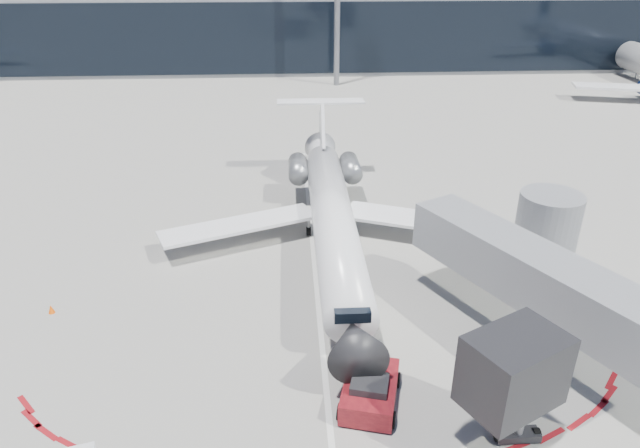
{
  "coord_description": "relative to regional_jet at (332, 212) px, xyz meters",
  "views": [
    {
      "loc": [
        -1.28,
        -24.54,
        16.25
      ],
      "look_at": [
        0.34,
        3.48,
        2.37
      ],
      "focal_mm": 32.0,
      "sensor_mm": 36.0,
      "label": 1
    }
  ],
  "objects": [
    {
      "name": "pushback_tug",
      "position": [
        0.49,
        -13.21,
        -1.52
      ],
      "size": [
        2.84,
        5.21,
        1.33
      ],
      "rotation": [
        0.0,
        0.0,
        -0.26
      ],
      "color": "#500B12",
      "rests_on": "ground"
    },
    {
      "name": "regional_jet",
      "position": [
        0.0,
        0.0,
        0.0
      ],
      "size": [
        20.45,
        25.21,
        6.31
      ],
      "color": "white",
      "rests_on": "ground"
    },
    {
      "name": "apron_centerline",
      "position": [
        -1.16,
        -3.55,
        -2.1
      ],
      "size": [
        0.25,
        40.0,
        0.01
      ],
      "primitive_type": "cube",
      "color": "silver",
      "rests_on": "ground"
    },
    {
      "name": "terminal_building",
      "position": [
        -1.16,
        59.42,
        6.41
      ],
      "size": [
        150.0,
        24.15,
        24.0
      ],
      "color": "#929497",
      "rests_on": "ground"
    },
    {
      "name": "ground",
      "position": [
        -1.16,
        -5.55,
        -2.11
      ],
      "size": [
        260.0,
        260.0,
        0.0
      ],
      "primitive_type": "plane",
      "color": "slate",
      "rests_on": "ground"
    },
    {
      "name": "safety_cone_left",
      "position": [
        -14.2,
        -6.32,
        -1.89
      ],
      "size": [
        0.31,
        0.31,
        0.44
      ],
      "primitive_type": "cone",
      "color": "#FF5705",
      "rests_on": "ground"
    },
    {
      "name": "jet_bridge",
      "position": [
        8.64,
        -8.56,
        0.9
      ],
      "size": [
        10.03,
        15.2,
        4.9
      ],
      "color": "gray",
      "rests_on": "ground"
    }
  ]
}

